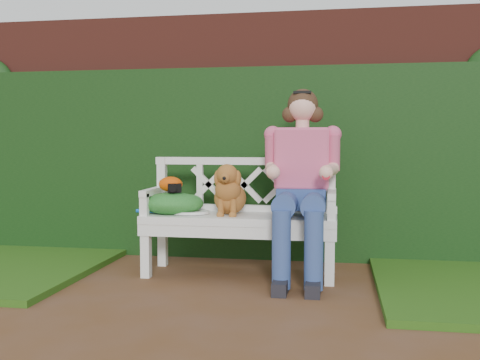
# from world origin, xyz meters

# --- Properties ---
(ground) EXTENTS (60.00, 60.00, 0.00)m
(ground) POSITION_xyz_m (0.00, 0.00, 0.00)
(ground) COLOR #553217
(brick_wall) EXTENTS (10.00, 0.30, 2.20)m
(brick_wall) POSITION_xyz_m (0.00, 1.90, 1.10)
(brick_wall) COLOR maroon
(brick_wall) RESTS_ON ground
(ivy_hedge) EXTENTS (10.00, 0.18, 1.70)m
(ivy_hedge) POSITION_xyz_m (0.00, 1.68, 0.85)
(ivy_hedge) COLOR #173A11
(ivy_hedge) RESTS_ON ground
(garden_bench) EXTENTS (1.62, 0.72, 0.48)m
(garden_bench) POSITION_xyz_m (0.07, 1.01, 0.24)
(garden_bench) COLOR white
(garden_bench) RESTS_ON ground
(seated_woman) EXTENTS (0.73, 0.90, 1.45)m
(seated_woman) POSITION_xyz_m (0.55, 0.99, 0.73)
(seated_woman) COLOR #ED5963
(seated_woman) RESTS_ON ground
(dog) EXTENTS (0.36, 0.42, 0.40)m
(dog) POSITION_xyz_m (-0.01, 0.98, 0.68)
(dog) COLOR #AC7727
(dog) RESTS_ON garden_bench
(tennis_racket) EXTENTS (0.64, 0.30, 0.03)m
(tennis_racket) POSITION_xyz_m (-0.37, 0.98, 0.50)
(tennis_racket) COLOR silver
(tennis_racket) RESTS_ON garden_bench
(green_bag) EXTENTS (0.53, 0.43, 0.17)m
(green_bag) POSITION_xyz_m (-0.47, 0.97, 0.57)
(green_bag) COLOR #137F1F
(green_bag) RESTS_ON garden_bench
(camera_item) EXTENTS (0.13, 0.11, 0.07)m
(camera_item) POSITION_xyz_m (-0.44, 0.96, 0.69)
(camera_item) COLOR black
(camera_item) RESTS_ON green_bag
(baseball_glove) EXTENTS (0.21, 0.16, 0.12)m
(baseball_glove) POSITION_xyz_m (-0.49, 0.99, 0.71)
(baseball_glove) COLOR #C54306
(baseball_glove) RESTS_ON green_bag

